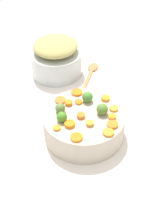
% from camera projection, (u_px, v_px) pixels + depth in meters
% --- Properties ---
extents(tabletop, '(2.40, 2.40, 0.02)m').
position_uv_depth(tabletop, '(93.00, 128.00, 1.14)').
color(tabletop, white).
rests_on(tabletop, ground).
extents(serving_bowl_carrots, '(0.27, 0.27, 0.09)m').
position_uv_depth(serving_bowl_carrots, '(84.00, 124.00, 1.07)').
color(serving_bowl_carrots, '#B6AA99').
rests_on(serving_bowl_carrots, tabletop).
extents(metal_pot, '(0.22, 0.22, 0.10)m').
position_uv_depth(metal_pot, '(56.00, 62.00, 1.34)').
color(metal_pot, '#B0B8BA').
rests_on(metal_pot, tabletop).
extents(stuffing_mound, '(0.18, 0.18, 0.06)m').
position_uv_depth(stuffing_mound, '(55.00, 46.00, 1.29)').
color(stuffing_mound, tan).
rests_on(stuffing_mound, metal_pot).
extents(carrot_slice_0, '(0.04, 0.04, 0.01)m').
position_uv_depth(carrot_slice_0, '(114.00, 109.00, 1.06)').
color(carrot_slice_0, orange).
rests_on(carrot_slice_0, serving_bowl_carrots).
extents(carrot_slice_1, '(0.04, 0.04, 0.01)m').
position_uv_depth(carrot_slice_1, '(105.00, 98.00, 1.10)').
color(carrot_slice_1, orange).
rests_on(carrot_slice_1, serving_bowl_carrots).
extents(carrot_slice_2, '(0.04, 0.04, 0.01)m').
position_uv_depth(carrot_slice_2, '(60.00, 100.00, 1.09)').
color(carrot_slice_2, orange).
rests_on(carrot_slice_2, serving_bowl_carrots).
extents(carrot_slice_3, '(0.03, 0.03, 0.01)m').
position_uv_depth(carrot_slice_3, '(112.00, 117.00, 1.03)').
color(carrot_slice_3, orange).
rests_on(carrot_slice_3, serving_bowl_carrots).
extents(carrot_slice_4, '(0.04, 0.04, 0.01)m').
position_uv_depth(carrot_slice_4, '(108.00, 132.00, 0.98)').
color(carrot_slice_4, orange).
rests_on(carrot_slice_4, serving_bowl_carrots).
extents(carrot_slice_5, '(0.03, 0.03, 0.01)m').
position_uv_depth(carrot_slice_5, '(57.00, 128.00, 0.99)').
color(carrot_slice_5, orange).
rests_on(carrot_slice_5, serving_bowl_carrots).
extents(carrot_slice_6, '(0.03, 0.03, 0.01)m').
position_uv_depth(carrot_slice_6, '(81.00, 116.00, 1.03)').
color(carrot_slice_6, orange).
rests_on(carrot_slice_6, serving_bowl_carrots).
extents(carrot_slice_7, '(0.05, 0.05, 0.01)m').
position_uv_depth(carrot_slice_7, '(77.00, 92.00, 1.12)').
color(carrot_slice_7, orange).
rests_on(carrot_slice_7, serving_bowl_carrots).
extents(carrot_slice_8, '(0.03, 0.03, 0.01)m').
position_uv_depth(carrot_slice_8, '(79.00, 102.00, 1.08)').
color(carrot_slice_8, orange).
rests_on(carrot_slice_8, serving_bowl_carrots).
extents(carrot_slice_9, '(0.04, 0.04, 0.01)m').
position_uv_depth(carrot_slice_9, '(76.00, 137.00, 0.96)').
color(carrot_slice_9, orange).
rests_on(carrot_slice_9, serving_bowl_carrots).
extents(carrot_slice_10, '(0.04, 0.04, 0.01)m').
position_uv_depth(carrot_slice_10, '(112.00, 125.00, 1.00)').
color(carrot_slice_10, orange).
rests_on(carrot_slice_10, serving_bowl_carrots).
extents(carrot_slice_11, '(0.04, 0.04, 0.01)m').
position_uv_depth(carrot_slice_11, '(70.00, 124.00, 1.00)').
color(carrot_slice_11, orange).
rests_on(carrot_slice_11, serving_bowl_carrots).
extents(carrot_slice_12, '(0.03, 0.03, 0.01)m').
position_uv_depth(carrot_slice_12, '(90.00, 123.00, 1.00)').
color(carrot_slice_12, orange).
rests_on(carrot_slice_12, serving_bowl_carrots).
extents(carrot_slice_13, '(0.04, 0.04, 0.01)m').
position_uv_depth(carrot_slice_13, '(68.00, 103.00, 1.08)').
color(carrot_slice_13, orange).
rests_on(carrot_slice_13, serving_bowl_carrots).
extents(brussels_sprout_0, '(0.03, 0.03, 0.03)m').
position_uv_depth(brussels_sprout_0, '(60.00, 108.00, 1.04)').
color(brussels_sprout_0, olive).
rests_on(brussels_sprout_0, serving_bowl_carrots).
extents(brussels_sprout_1, '(0.03, 0.03, 0.03)m').
position_uv_depth(brussels_sprout_1, '(61.00, 116.00, 1.01)').
color(brussels_sprout_1, '#478224').
rests_on(brussels_sprout_1, serving_bowl_carrots).
extents(brussels_sprout_2, '(0.04, 0.04, 0.04)m').
position_uv_depth(brussels_sprout_2, '(89.00, 97.00, 1.08)').
color(brussels_sprout_2, '#468132').
rests_on(brussels_sprout_2, serving_bowl_carrots).
extents(brussels_sprout_3, '(0.04, 0.04, 0.04)m').
position_uv_depth(brussels_sprout_3, '(102.00, 109.00, 1.03)').
color(brussels_sprout_3, '#507C2C').
rests_on(brussels_sprout_3, serving_bowl_carrots).
extents(wooden_spoon, '(0.20, 0.22, 0.01)m').
position_uv_depth(wooden_spoon, '(90.00, 74.00, 1.36)').
color(wooden_spoon, '#B77845').
rests_on(wooden_spoon, tabletop).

